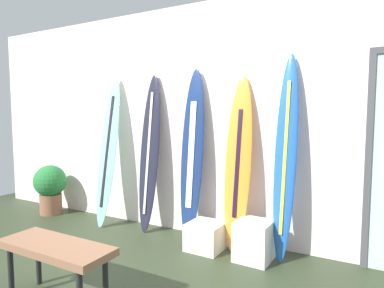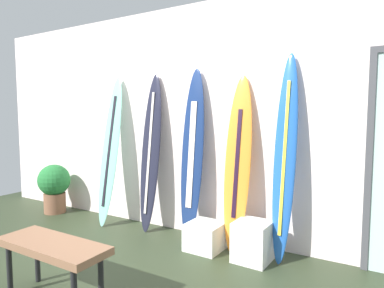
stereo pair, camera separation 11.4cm
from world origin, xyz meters
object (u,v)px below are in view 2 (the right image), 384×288
at_px(surfboard_cobalt, 285,158).
at_px(bench, 53,250).
at_px(surfboard_charcoal, 151,154).
at_px(surfboard_navy, 192,156).
at_px(surfboard_seafoam, 110,152).
at_px(potted_plant, 54,185).
at_px(display_block_center, 205,236).
at_px(surfboard_sunset, 238,163).
at_px(display_block_left, 253,241).

relative_size(surfboard_cobalt, bench, 2.16).
xyz_separation_m(surfboard_charcoal, surfboard_cobalt, (1.70, -0.03, 0.07)).
bearing_deg(surfboard_cobalt, surfboard_navy, 177.92).
height_order(surfboard_seafoam, potted_plant, surfboard_seafoam).
distance_m(surfboard_cobalt, bench, 2.26).
xyz_separation_m(surfboard_seafoam, surfboard_navy, (1.23, 0.08, 0.02)).
xyz_separation_m(surfboard_navy, bench, (-0.27, -1.72, -0.58)).
xyz_separation_m(display_block_center, bench, (-0.56, -1.50, 0.27)).
relative_size(surfboard_seafoam, bench, 2.05).
bearing_deg(surfboard_sunset, surfboard_charcoal, 179.34).
relative_size(surfboard_charcoal, display_block_center, 5.18).
height_order(surfboard_sunset, display_block_left, surfboard_sunset).
distance_m(potted_plant, bench, 2.59).
height_order(surfboard_charcoal, display_block_left, surfboard_charcoal).
height_order(surfboard_navy, surfboard_sunset, surfboard_navy).
bearing_deg(display_block_left, bench, -126.61).
xyz_separation_m(surfboard_seafoam, display_block_left, (2.08, -0.14, -0.78)).
height_order(surfboard_seafoam, surfboard_navy, surfboard_navy).
bearing_deg(surfboard_charcoal, surfboard_navy, 1.25).
bearing_deg(surfboard_seafoam, potted_plant, -176.49).
bearing_deg(surfboard_sunset, surfboard_navy, 177.37).
xyz_separation_m(surfboard_sunset, surfboard_cobalt, (0.51, -0.01, 0.10)).
distance_m(display_block_left, display_block_center, 0.55).
bearing_deg(surfboard_seafoam, surfboard_charcoal, 6.28).
relative_size(display_block_left, potted_plant, 0.55).
bearing_deg(display_block_left, surfboard_cobalt, 36.06).
xyz_separation_m(display_block_center, potted_plant, (-2.63, 0.07, 0.27)).
distance_m(surfboard_navy, surfboard_sunset, 0.59).
height_order(surfboard_seafoam, surfboard_cobalt, surfboard_cobalt).
xyz_separation_m(surfboard_charcoal, display_block_left, (1.45, -0.21, -0.79)).
bearing_deg(display_block_center, display_block_left, -1.06).
xyz_separation_m(surfboard_charcoal, bench, (0.34, -1.71, -0.57)).
xyz_separation_m(surfboard_charcoal, surfboard_navy, (0.60, 0.01, 0.01)).
xyz_separation_m(display_block_left, potted_plant, (-3.18, 0.08, 0.22)).
bearing_deg(surfboard_sunset, display_block_center, -147.24).
xyz_separation_m(display_block_left, display_block_center, (-0.55, 0.01, -0.05)).
relative_size(surfboard_navy, bench, 2.08).
bearing_deg(display_block_center, surfboard_charcoal, 167.28).
height_order(surfboard_navy, display_block_left, surfboard_navy).
distance_m(surfboard_sunset, bench, 1.97).
height_order(surfboard_seafoam, surfboard_charcoal, surfboard_charcoal).
bearing_deg(potted_plant, surfboard_charcoal, 4.52).
xyz_separation_m(surfboard_sunset, potted_plant, (-2.92, -0.12, -0.54)).
height_order(potted_plant, bench, potted_plant).
relative_size(display_block_center, bench, 0.40).
bearing_deg(potted_plant, surfboard_sunset, 2.41).
relative_size(surfboard_sunset, display_block_center, 4.96).
relative_size(surfboard_seafoam, surfboard_navy, 0.99).
relative_size(display_block_left, bench, 0.41).
xyz_separation_m(surfboard_seafoam, display_block_center, (1.53, -0.13, -0.83)).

